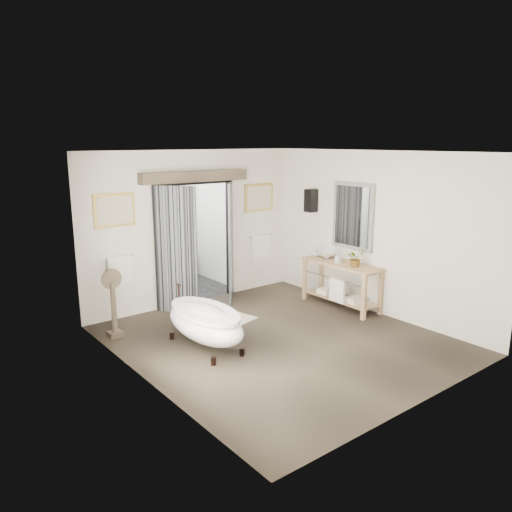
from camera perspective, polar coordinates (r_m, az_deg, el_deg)
name	(u,v)px	position (r m, az deg, el deg)	size (l,w,h in m)	color
ground_plane	(280,340)	(7.96, 2.71, -9.58)	(5.00, 5.00, 0.00)	#44392C
room_shell	(284,225)	(7.34, 3.22, 3.60)	(4.52, 5.02, 2.91)	silver
shower_room	(158,244)	(10.90, -11.08, 1.41)	(2.22, 2.01, 2.51)	black
back_wall_dressing	(199,223)	(9.34, -6.53, 3.75)	(3.82, 0.72, 2.52)	black
clawfoot_tub	(205,322)	(7.59, -5.86, -7.53)	(0.75, 1.68, 0.82)	black
vanity	(341,281)	(9.44, 9.69, -2.84)	(0.57, 1.60, 0.85)	#A68852
pedestal_mirror	(114,308)	(8.25, -15.97, -5.70)	(0.33, 0.21, 1.12)	brown
rug	(219,322)	(8.68, -4.26, -7.58)	(1.20, 0.80, 0.01)	#C6AE98
slippers	(217,320)	(8.69, -4.53, -7.31)	(0.37, 0.27, 0.05)	white
basin	(327,254)	(9.68, 8.12, 0.22)	(0.47, 0.47, 0.16)	white
plant	(355,258)	(9.08, 11.30, -0.21)	(0.30, 0.26, 0.33)	gray
soap_bottle_a	(338,258)	(9.33, 9.39, -0.18)	(0.09, 0.09, 0.21)	gray
soap_bottle_b	(316,253)	(9.79, 6.88, 0.37)	(0.12, 0.12, 0.15)	gray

